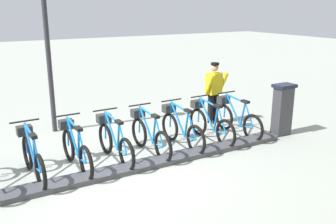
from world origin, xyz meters
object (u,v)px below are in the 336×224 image
Objects in this scene: bike_docked_1 at (209,123)px; bike_docked_4 at (114,141)px; bike_docked_3 at (149,134)px; bike_docked_2 at (180,128)px; bike_docked_6 at (32,156)px; bike_docked_0 at (236,118)px; lamp_post at (46,27)px; bike_docked_5 at (75,148)px; payment_kiosk at (282,109)px; worker_near_rack at (214,91)px.

bike_docked_1 and bike_docked_4 have the same top height.
bike_docked_4 is at bearing 90.00° from bike_docked_3.
bike_docked_6 is (0.00, 3.23, 0.00)m from bike_docked_2.
lamp_post reaches higher than bike_docked_0.
bike_docked_1 is 4.51m from lamp_post.
lamp_post is (2.51, 0.62, 2.19)m from bike_docked_4.
bike_docked_2 is 1.00× the size of bike_docked_4.
bike_docked_0 and bike_docked_6 have the same top height.
bike_docked_2 is at bearing -90.00° from bike_docked_5.
bike_docked_1 is at bearing -129.58° from lamp_post.
worker_near_rack is at bearing 29.10° from payment_kiosk.
bike_docked_4 is at bearing 107.44° from worker_near_rack.
bike_docked_0 is at bearing 175.70° from worker_near_rack.
bike_docked_1 is 2.42m from bike_docked_4.
bike_docked_0 is at bearing -123.15° from lamp_post.
worker_near_rack reaches higher than bike_docked_4.
payment_kiosk reaches higher than bike_docked_0.
bike_docked_1 is 1.00× the size of bike_docked_5.
bike_docked_0 is at bearing -90.00° from bike_docked_4.
bike_docked_0 is (0.57, 0.97, -0.24)m from payment_kiosk.
bike_docked_0 is 1.62m from bike_docked_2.
bike_docked_2 and bike_docked_6 have the same top height.
bike_docked_5 is 1.00× the size of bike_docked_6.
worker_near_rack is at bearing -67.44° from bike_docked_3.
worker_near_rack is 4.53m from lamp_post.
bike_docked_5 is at bearing 90.00° from bike_docked_3.
bike_docked_6 is (0.00, 1.62, 0.00)m from bike_docked_4.
bike_docked_1 and bike_docked_5 have the same top height.
bike_docked_2 and bike_docked_4 have the same top height.
bike_docked_3 is 0.43× the size of lamp_post.
worker_near_rack reaches higher than bike_docked_1.
bike_docked_1 and bike_docked_2 have the same top height.
worker_near_rack is (1.04, -4.12, 0.48)m from bike_docked_5.
bike_docked_5 is 1.04× the size of worker_near_rack.
bike_docked_0 is 1.00× the size of bike_docked_6.
bike_docked_1 is 1.00× the size of bike_docked_4.
bike_docked_4 is (0.00, 2.42, 0.00)m from bike_docked_1.
bike_docked_6 is (0.00, 4.04, 0.00)m from bike_docked_1.
bike_docked_5 is (0.57, 5.01, -0.24)m from payment_kiosk.
bike_docked_4 is (0.57, 4.21, -0.24)m from payment_kiosk.
bike_docked_0 is at bearing -90.00° from bike_docked_6.
worker_near_rack reaches higher than bike_docked_6.
bike_docked_4 is 0.43× the size of lamp_post.
payment_kiosk is 2.66m from bike_docked_2.
bike_docked_6 is (0.00, 4.85, 0.00)m from bike_docked_0.
payment_kiosk is at bearing -120.39° from bike_docked_0.
bike_docked_6 is 5.05m from worker_near_rack.
worker_near_rack is at bearing -58.46° from bike_docked_2.
bike_docked_6 is at bearing 84.39° from payment_kiosk.
worker_near_rack is (1.61, 0.90, 0.24)m from payment_kiosk.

